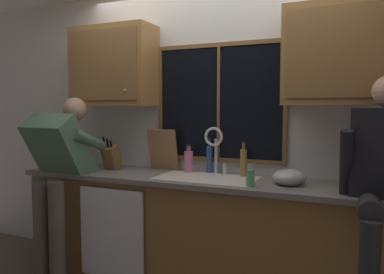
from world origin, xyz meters
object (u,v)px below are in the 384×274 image
bottle_amber_small (244,162)px  knife_block (111,157)px  person_standing (59,168)px  cutting_board (163,150)px  soap_dispenser (250,178)px  mixing_bowl (289,177)px  bottle_tall_clear (189,161)px  bottle_green_glass (210,158)px

bottle_amber_small → knife_block: bearing=-173.9°
person_standing → cutting_board: (0.72, 0.53, 0.14)m
soap_dispenser → knife_block: bearing=170.2°
mixing_bowl → bottle_amber_small: size_ratio=0.83×
knife_block → bottle_amber_small: (1.21, 0.13, 0.01)m
bottle_tall_clear → bottle_amber_small: (0.49, 0.00, 0.02)m
person_standing → bottle_green_glass: 1.29m
bottle_amber_small → bottle_green_glass: bearing=168.8°
person_standing → knife_block: person_standing is taller
mixing_bowl → bottle_tall_clear: (-0.89, 0.19, 0.05)m
knife_block → bottle_amber_small: knife_block is taller
bottle_amber_small → soap_dispenser: bearing=-66.9°
cutting_board → bottle_tall_clear: size_ratio=1.54×
mixing_bowl → bottle_tall_clear: size_ratio=0.98×
knife_block → soap_dispenser: size_ratio=1.95×
soap_dispenser → bottle_amber_small: 0.40m
cutting_board → bottle_green_glass: 0.45m
knife_block → cutting_board: bearing=20.3°
cutting_board → soap_dispenser: 1.01m
knife_block → bottle_green_glass: same height
bottle_tall_clear → bottle_green_glass: bearing=20.9°
person_standing → bottle_green_glass: person_standing is taller
mixing_bowl → cutting_board: bearing=169.1°
knife_block → cutting_board: (0.45, 0.17, 0.07)m
knife_block → bottle_tall_clear: 0.73m
knife_block → bottle_green_glass: 0.91m
mixing_bowl → bottle_tall_clear: bottle_tall_clear is taller
knife_block → soap_dispenser: (1.37, -0.23, -0.05)m
mixing_bowl → bottle_amber_small: 0.44m
bottle_tall_clear → soap_dispenser: bearing=-29.3°
cutting_board → soap_dispenser: (0.92, -0.40, -0.12)m
cutting_board → bottle_green_glass: (0.44, 0.03, -0.06)m
person_standing → mixing_bowl: size_ratio=6.56×
mixing_bowl → bottle_tall_clear: bearing=168.2°
knife_block → soap_dispenser: bearing=-9.8°
bottle_tall_clear → cutting_board: bearing=172.2°
soap_dispenser → bottle_green_glass: 0.64m
knife_block → cutting_board: cutting_board is taller
person_standing → mixing_bowl: person_standing is taller
bottle_green_glass → person_standing: bearing=-154.3°
mixing_bowl → soap_dispenser: 0.30m
bottle_tall_clear → knife_block: bearing=-169.9°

